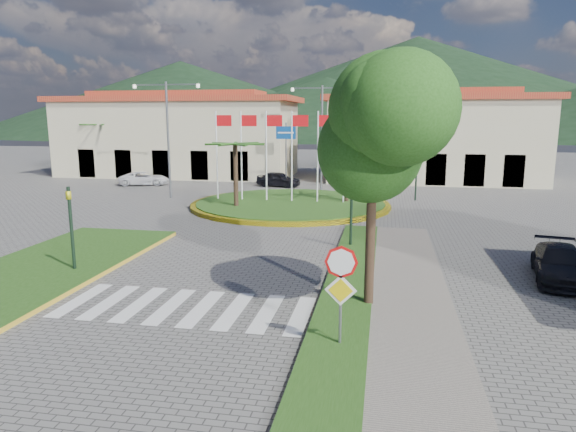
% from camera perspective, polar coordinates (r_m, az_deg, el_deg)
% --- Properties ---
extents(ground, '(160.00, 160.00, 0.00)m').
position_cam_1_polar(ground, '(12.73, -18.63, -15.94)').
color(ground, slate).
rests_on(ground, ground).
extents(sidewalk_right, '(4.00, 28.00, 0.15)m').
position_cam_1_polar(sidewalk_right, '(13.07, 10.73, -14.45)').
color(sidewalk_right, gray).
rests_on(sidewalk_right, ground).
extents(verge_right, '(1.60, 28.00, 0.18)m').
position_cam_1_polar(verge_right, '(13.10, 5.31, -14.15)').
color(verge_right, '#244B15').
rests_on(verge_right, ground).
extents(median_left, '(5.00, 14.00, 0.18)m').
position_cam_1_polar(median_left, '(20.81, -26.36, -5.68)').
color(median_left, '#244B15').
rests_on(median_left, ground).
extents(crosswalk, '(8.00, 3.00, 0.01)m').
position_cam_1_polar(crosswalk, '(16.02, -11.60, -9.86)').
color(crosswalk, silver).
rests_on(crosswalk, ground).
extents(roundabout_island, '(12.70, 12.70, 6.00)m').
position_cam_1_polar(roundabout_island, '(32.81, 0.27, 1.37)').
color(roundabout_island, yellow).
rests_on(roundabout_island, ground).
extents(stop_sign, '(0.80, 0.11, 2.65)m').
position_cam_1_polar(stop_sign, '(12.43, 5.90, -7.13)').
color(stop_sign, slate).
rests_on(stop_sign, ground).
extents(deciduous_tree, '(3.60, 3.60, 6.80)m').
position_cam_1_polar(deciduous_tree, '(14.83, 9.50, 9.02)').
color(deciduous_tree, black).
rests_on(deciduous_tree, ground).
extents(traffic_light_left, '(0.15, 0.18, 3.20)m').
position_cam_1_polar(traffic_light_left, '(20.04, -22.98, -0.56)').
color(traffic_light_left, black).
rests_on(traffic_light_left, ground).
extents(traffic_light_right, '(0.15, 0.18, 3.20)m').
position_cam_1_polar(traffic_light_right, '(22.17, 7.06, 1.27)').
color(traffic_light_right, black).
rests_on(traffic_light_right, ground).
extents(traffic_light_far, '(0.18, 0.15, 3.20)m').
position_cam_1_polar(traffic_light_far, '(36.08, 14.08, 4.75)').
color(traffic_light_far, black).
rests_on(traffic_light_far, ground).
extents(direction_sign_west, '(1.60, 0.14, 5.20)m').
position_cam_1_polar(direction_sign_west, '(41.59, -0.23, 8.05)').
color(direction_sign_west, slate).
rests_on(direction_sign_west, ground).
extents(direction_sign_east, '(1.60, 0.14, 5.20)m').
position_cam_1_polar(direction_sign_east, '(40.94, 6.73, 7.93)').
color(direction_sign_east, slate).
rests_on(direction_sign_east, ground).
extents(street_lamp_centre, '(4.80, 0.16, 8.00)m').
position_cam_1_polar(street_lamp_centre, '(40.13, 3.77, 9.30)').
color(street_lamp_centre, slate).
rests_on(street_lamp_centre, ground).
extents(street_lamp_west, '(4.80, 0.16, 8.00)m').
position_cam_1_polar(street_lamp_west, '(36.94, -13.19, 8.90)').
color(street_lamp_west, slate).
rests_on(street_lamp_west, ground).
extents(building_left, '(23.32, 9.54, 8.05)m').
position_cam_1_polar(building_left, '(51.80, -12.02, 8.80)').
color(building_left, beige).
rests_on(building_left, ground).
extents(building_right, '(19.08, 9.54, 8.05)m').
position_cam_1_polar(building_right, '(48.04, 15.79, 8.48)').
color(building_right, beige).
rests_on(building_right, ground).
extents(hill_far_west, '(140.00, 140.00, 22.00)m').
position_cam_1_polar(hill_far_west, '(161.79, -11.75, 12.63)').
color(hill_far_west, black).
rests_on(hill_far_west, ground).
extents(hill_far_mid, '(180.00, 180.00, 30.00)m').
position_cam_1_polar(hill_far_mid, '(170.33, 14.12, 13.78)').
color(hill_far_mid, black).
rests_on(hill_far_mid, ground).
extents(hill_near_back, '(110.00, 110.00, 16.00)m').
position_cam_1_polar(hill_near_back, '(140.73, 4.26, 11.89)').
color(hill_near_back, black).
rests_on(hill_near_back, ground).
extents(white_van, '(4.42, 2.92, 1.13)m').
position_cam_1_polar(white_van, '(44.73, -15.67, 4.03)').
color(white_van, silver).
rests_on(white_van, ground).
extents(car_dark_a, '(3.84, 2.18, 1.23)m').
position_cam_1_polar(car_dark_a, '(42.18, -1.05, 4.12)').
color(car_dark_a, black).
rests_on(car_dark_a, ground).
extents(car_dark_b, '(3.94, 2.75, 1.23)m').
position_cam_1_polar(car_dark_b, '(46.55, 8.68, 4.64)').
color(car_dark_b, black).
rests_on(car_dark_b, ground).
extents(car_side_right, '(2.35, 4.31, 1.18)m').
position_cam_1_polar(car_side_right, '(20.39, 27.98, -4.69)').
color(car_side_right, black).
rests_on(car_side_right, ground).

